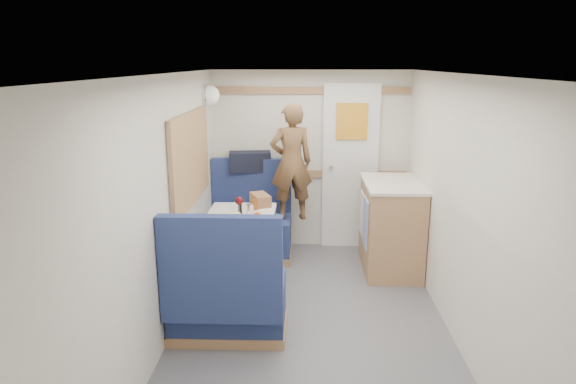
{
  "coord_description": "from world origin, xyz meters",
  "views": [
    {
      "loc": [
        -0.06,
        -3.45,
        2.09
      ],
      "look_at": [
        -0.21,
        0.9,
        0.97
      ],
      "focal_mm": 32.0,
      "sensor_mm": 36.0,
      "label": 1
    }
  ],
  "objects_px": {
    "person": "(291,162)",
    "cheese_block": "(234,215)",
    "galley_counter": "(391,225)",
    "orange_fruit": "(257,216)",
    "dome_light": "(210,95)",
    "tray": "(243,226)",
    "bread_loaf": "(260,200)",
    "tumbler_right": "(250,210)",
    "beer_glass": "(255,205)",
    "dinette_table": "(240,232)",
    "pepper_grinder": "(240,209)",
    "wine_glass": "(239,202)",
    "bench_far": "(250,230)",
    "tumbler_left": "(209,222)",
    "duffel_bag": "(250,162)",
    "bench_near": "(227,301)"
  },
  "relations": [
    {
      "from": "bench_far",
      "to": "galley_counter",
      "type": "distance_m",
      "value": 1.51
    },
    {
      "from": "person",
      "to": "tray",
      "type": "xyz_separation_m",
      "value": [
        -0.38,
        -1.11,
        -0.34
      ]
    },
    {
      "from": "person",
      "to": "beer_glass",
      "type": "relative_size",
      "value": 13.15
    },
    {
      "from": "pepper_grinder",
      "to": "bread_loaf",
      "type": "height_order",
      "value": "bread_loaf"
    },
    {
      "from": "person",
      "to": "cheese_block",
      "type": "height_order",
      "value": "person"
    },
    {
      "from": "tumbler_right",
      "to": "bread_loaf",
      "type": "bearing_deg",
      "value": 80.19
    },
    {
      "from": "dinette_table",
      "to": "tumbler_right",
      "type": "distance_m",
      "value": 0.23
    },
    {
      "from": "tumbler_right",
      "to": "beer_glass",
      "type": "bearing_deg",
      "value": 83.44
    },
    {
      "from": "dinette_table",
      "to": "person",
      "type": "relative_size",
      "value": 0.75
    },
    {
      "from": "dome_light",
      "to": "bench_near",
      "type": "bearing_deg",
      "value": -77.18
    },
    {
      "from": "bench_far",
      "to": "wine_glass",
      "type": "relative_size",
      "value": 6.25
    },
    {
      "from": "tray",
      "to": "orange_fruit",
      "type": "bearing_deg",
      "value": 45.66
    },
    {
      "from": "dinette_table",
      "to": "bench_far",
      "type": "relative_size",
      "value": 0.88
    },
    {
      "from": "cheese_block",
      "to": "tumbler_left",
      "type": "bearing_deg",
      "value": -127.01
    },
    {
      "from": "orange_fruit",
      "to": "beer_glass",
      "type": "distance_m",
      "value": 0.41
    },
    {
      "from": "dome_light",
      "to": "pepper_grinder",
      "type": "distance_m",
      "value": 1.31
    },
    {
      "from": "pepper_grinder",
      "to": "wine_glass",
      "type": "bearing_deg",
      "value": -96.54
    },
    {
      "from": "tumbler_left",
      "to": "beer_glass",
      "type": "xyz_separation_m",
      "value": [
        0.33,
        0.54,
        -0.0
      ]
    },
    {
      "from": "orange_fruit",
      "to": "beer_glass",
      "type": "relative_size",
      "value": 0.86
    },
    {
      "from": "dome_light",
      "to": "tumbler_right",
      "type": "bearing_deg",
      "value": -60.06
    },
    {
      "from": "beer_glass",
      "to": "bread_loaf",
      "type": "height_order",
      "value": "bread_loaf"
    },
    {
      "from": "person",
      "to": "pepper_grinder",
      "type": "bearing_deg",
      "value": 44.46
    },
    {
      "from": "dinette_table",
      "to": "person",
      "type": "height_order",
      "value": "person"
    },
    {
      "from": "tray",
      "to": "bread_loaf",
      "type": "bearing_deg",
      "value": 82.54
    },
    {
      "from": "orange_fruit",
      "to": "cheese_block",
      "type": "relative_size",
      "value": 0.78
    },
    {
      "from": "duffel_bag",
      "to": "bread_loaf",
      "type": "distance_m",
      "value": 0.8
    },
    {
      "from": "orange_fruit",
      "to": "dome_light",
      "type": "bearing_deg",
      "value": 118.5
    },
    {
      "from": "bench_near",
      "to": "duffel_bag",
      "type": "height_order",
      "value": "duffel_bag"
    },
    {
      "from": "galley_counter",
      "to": "beer_glass",
      "type": "xyz_separation_m",
      "value": [
        -1.35,
        -0.34,
        0.3
      ]
    },
    {
      "from": "bench_near",
      "to": "dome_light",
      "type": "height_order",
      "value": "dome_light"
    },
    {
      "from": "galley_counter",
      "to": "orange_fruit",
      "type": "bearing_deg",
      "value": -149.95
    },
    {
      "from": "orange_fruit",
      "to": "dinette_table",
      "type": "bearing_deg",
      "value": 132.24
    },
    {
      "from": "galley_counter",
      "to": "tray",
      "type": "relative_size",
      "value": 2.66
    },
    {
      "from": "tray",
      "to": "dinette_table",
      "type": "bearing_deg",
      "value": 102.33
    },
    {
      "from": "dinette_table",
      "to": "dome_light",
      "type": "distance_m",
      "value": 1.51
    },
    {
      "from": "tumbler_right",
      "to": "dinette_table",
      "type": "bearing_deg",
      "value": -174.17
    },
    {
      "from": "orange_fruit",
      "to": "cheese_block",
      "type": "bearing_deg",
      "value": 153.73
    },
    {
      "from": "duffel_bag",
      "to": "beer_glass",
      "type": "distance_m",
      "value": 0.95
    },
    {
      "from": "pepper_grinder",
      "to": "tumbler_left",
      "type": "bearing_deg",
      "value": -117.39
    },
    {
      "from": "bench_near",
      "to": "tray",
      "type": "height_order",
      "value": "bench_near"
    },
    {
      "from": "beer_glass",
      "to": "bench_far",
      "type": "bearing_deg",
      "value": 100.15
    },
    {
      "from": "pepper_grinder",
      "to": "bread_loaf",
      "type": "bearing_deg",
      "value": 61.5
    },
    {
      "from": "bench_near",
      "to": "beer_glass",
      "type": "relative_size",
      "value": 11.24
    },
    {
      "from": "galley_counter",
      "to": "dome_light",
      "type": "bearing_deg",
      "value": 170.82
    },
    {
      "from": "bread_loaf",
      "to": "wine_glass",
      "type": "bearing_deg",
      "value": -116.87
    },
    {
      "from": "tumbler_right",
      "to": "duffel_bag",
      "type": "bearing_deg",
      "value": 95.82
    },
    {
      "from": "duffel_bag",
      "to": "wine_glass",
      "type": "distance_m",
      "value": 1.08
    },
    {
      "from": "bench_near",
      "to": "duffel_bag",
      "type": "xyz_separation_m",
      "value": [
        -0.02,
        1.98,
        0.71
      ]
    },
    {
      "from": "tray",
      "to": "duffel_bag",
      "type": "bearing_deg",
      "value": 93.48
    },
    {
      "from": "bench_far",
      "to": "cheese_block",
      "type": "height_order",
      "value": "bench_far"
    }
  ]
}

